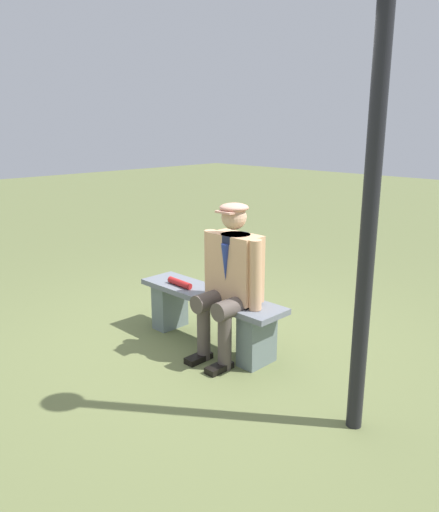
% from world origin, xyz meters
% --- Properties ---
extents(ground_plane, '(30.00, 30.00, 0.00)m').
position_xyz_m(ground_plane, '(0.00, 0.00, 0.00)').
color(ground_plane, olive).
extents(bench, '(1.48, 0.36, 0.47)m').
position_xyz_m(bench, '(0.00, 0.00, 0.30)').
color(bench, slate).
rests_on(bench, ground).
extents(seated_man, '(0.60, 0.54, 1.29)m').
position_xyz_m(seated_man, '(-0.30, 0.06, 0.70)').
color(seated_man, tan).
rests_on(seated_man, ground).
extents(rolled_magazine, '(0.29, 0.07, 0.06)m').
position_xyz_m(rolled_magazine, '(0.32, 0.06, 0.50)').
color(rolled_magazine, '#B21E1E').
rests_on(rolled_magazine, bench).
extents(lamp_post, '(0.25, 0.25, 2.88)m').
position_xyz_m(lamp_post, '(-1.56, 0.22, 1.87)').
color(lamp_post, black).
rests_on(lamp_post, ground).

